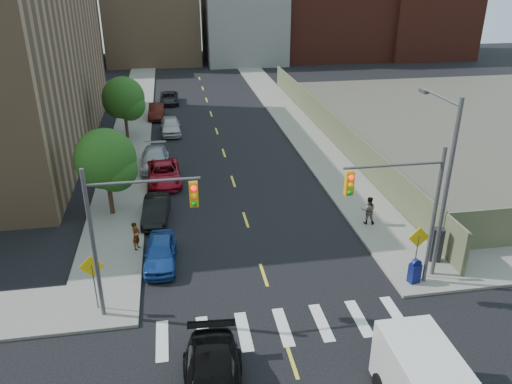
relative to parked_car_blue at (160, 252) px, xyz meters
name	(u,v)px	position (x,y,z in m)	size (l,w,h in m)	color
sidewalk_nw	(136,108)	(-2.71, 31.60, -0.60)	(3.50, 73.00, 0.15)	gray
sidewalk_ne	(277,102)	(12.79, 31.60, -0.60)	(3.50, 73.00, 0.15)	gray
fence_north	(330,126)	(14.64, 18.10, 0.57)	(0.12, 44.00, 2.50)	#6B714F
gravel_lot	(503,122)	(33.04, 20.10, -0.65)	(36.00, 42.00, 0.06)	#595447
bg_bldg_west	(44,24)	(-16.96, 60.10, 5.32)	(14.00, 18.00, 12.00)	#592319
bg_bldg_midwest	(152,11)	(-0.96, 62.10, 6.82)	(14.00, 16.00, 15.00)	#8C6B4C
bg_bldg_center	(242,28)	(13.04, 60.10, 4.32)	(12.00, 16.00, 10.00)	gray
bg_bldg_east	(324,6)	(27.04, 62.10, 7.32)	(18.00, 18.00, 16.00)	#592319
signal_nw	(129,223)	(-0.94, -3.90, 3.85)	(4.59, 0.30, 7.00)	#59595E
signal_ne	(405,201)	(11.03, -3.90, 3.85)	(4.59, 0.30, 7.00)	#59595E
streetlight_ne	(444,176)	(13.24, -3.00, 4.54)	(0.25, 3.70, 9.00)	#59595E
warn_sign_nw	(93,273)	(-2.76, -3.40, 1.32)	(1.06, 0.06, 2.83)	#59595E
warn_sign_ne	(418,243)	(12.24, -3.40, 1.32)	(1.06, 0.06, 2.83)	#59595E
warn_sign_midwest	(118,162)	(-2.76, 10.10, 1.32)	(1.06, 0.06, 2.83)	#59595E
tree_west_near	(106,162)	(-2.96, 6.14, 2.80)	(3.66, 3.64, 5.52)	#332114
tree_west_far	(124,100)	(-2.96, 21.14, 2.80)	(3.66, 3.64, 5.52)	#332114
parked_car_blue	(160,252)	(0.00, 0.00, 0.00)	(1.60, 3.98, 1.36)	#1B4396
parked_car_black	(156,210)	(-0.26, 5.04, -0.01)	(1.42, 4.06, 1.34)	black
parked_car_red	(164,173)	(0.21, 10.75, 0.02)	(2.32, 5.02, 1.40)	maroon
parked_car_silver	(155,160)	(-0.46, 13.41, 0.06)	(2.08, 5.11, 1.48)	#A0A2A7
parked_car_white	(171,126)	(0.84, 22.10, 0.06)	(1.75, 4.34, 1.48)	silver
parked_car_maroon	(157,111)	(-0.46, 27.48, 0.02)	(1.47, 4.22, 1.39)	#38100B
parked_car_grey	(169,98)	(0.84, 33.30, -0.07)	(2.03, 4.40, 1.22)	black
mailbox	(415,271)	(12.01, -3.90, 0.08)	(0.59, 0.50, 1.26)	navy
payphone	(437,245)	(13.96, -2.28, 0.40)	(0.55, 0.45, 1.85)	black
pedestrian_west	(136,236)	(-1.26, 1.50, 0.25)	(0.57, 0.37, 1.57)	gray
pedestrian_east	(368,210)	(12.03, 2.19, 0.32)	(0.83, 0.64, 1.70)	gray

